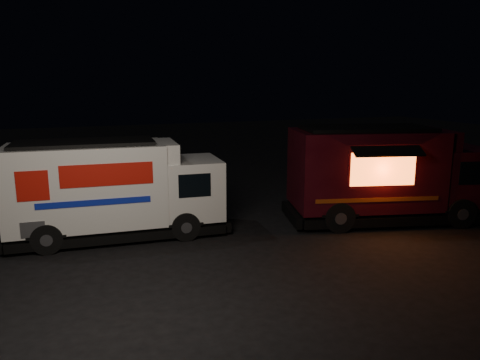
% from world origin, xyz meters
% --- Properties ---
extents(ground, '(80.00, 80.00, 0.00)m').
position_xyz_m(ground, '(0.00, 0.00, 0.00)').
color(ground, black).
rests_on(ground, ground).
extents(white_truck, '(6.77, 2.71, 3.01)m').
position_xyz_m(white_truck, '(-1.48, 2.49, 1.50)').
color(white_truck, silver).
rests_on(white_truck, ground).
extents(red_truck, '(7.40, 4.19, 3.25)m').
position_xyz_m(red_truck, '(7.42, 0.98, 1.63)').
color(red_truck, '#3A0A11').
rests_on(red_truck, ground).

